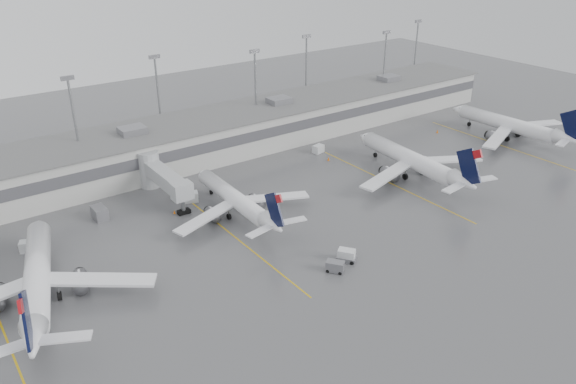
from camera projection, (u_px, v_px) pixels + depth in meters
ground at (423, 269)px, 81.50m from camera, size 260.00×260.00×0.00m
terminal at (223, 133)px, 122.09m from camera, size 152.00×17.00×9.45m
light_masts at (208, 91)px, 122.91m from camera, size 142.40×8.00×20.60m
jet_bridge_right at (159, 175)px, 102.47m from camera, size 4.00×17.20×7.00m
stand_markings at (320, 208)px, 99.05m from camera, size 105.25×40.00×0.01m
jet_far_left at (37, 280)px, 73.13m from camera, size 29.18×33.15×10.96m
jet_mid_left at (237, 200)px, 95.27m from camera, size 25.68×28.79×9.31m
jet_mid_right at (413, 160)px, 109.96m from camera, size 29.87×33.61×10.87m
jet_far_right at (512, 125)px, 129.32m from camera, size 29.43×33.02×10.68m
baggage_tug at (346, 256)px, 83.18m from camera, size 3.13×3.38×1.86m
baggage_cart at (335, 266)px, 80.56m from camera, size 2.70×2.94×1.65m
gse_uld_a at (28, 246)px, 85.58m from camera, size 2.83×2.40×1.70m
gse_uld_b at (191, 197)px, 100.86m from camera, size 3.01×2.53×1.81m
gse_uld_c at (318, 149)px, 122.39m from camera, size 2.68×2.07×1.70m
gse_loader at (100, 213)px, 95.00m from camera, size 2.16×3.39×2.09m
cone_a at (44, 259)px, 83.26m from camera, size 0.38×0.38×0.60m
cone_b at (174, 212)px, 96.86m from camera, size 0.40×0.40×0.64m
cone_c at (328, 159)px, 118.55m from camera, size 0.49×0.49×0.78m
cone_d at (437, 131)px, 134.12m from camera, size 0.48×0.48×0.77m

